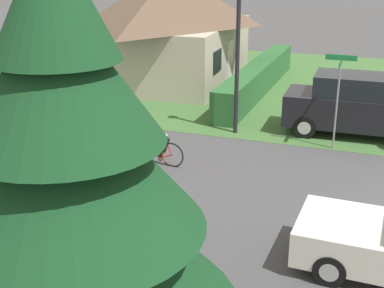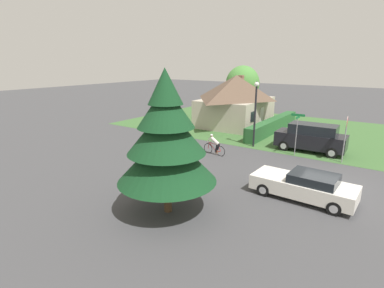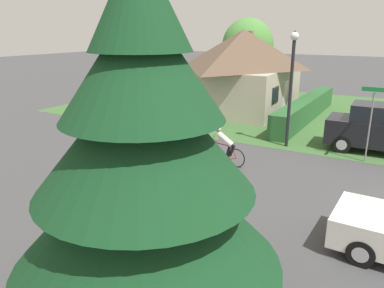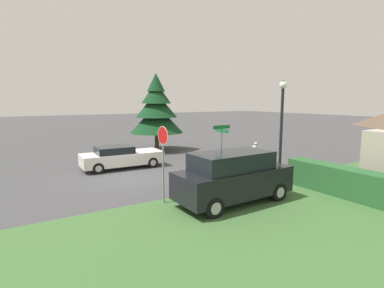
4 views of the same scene
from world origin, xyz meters
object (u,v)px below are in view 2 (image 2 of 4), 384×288
cyclist (214,145)px  street_lamp (256,106)px  cottage_house (236,99)px  parked_suv_right (311,138)px  stop_sign (346,130)px  sedan_left_lane (304,186)px  street_name_sign (297,127)px  deciduous_tree_right (242,83)px  conifer_tall_near (166,139)px

cyclist → street_lamp: (3.45, -1.39, 2.44)m
cottage_house → parked_suv_right: 10.41m
cyclist → parked_suv_right: size_ratio=0.38×
stop_sign → sedan_left_lane: bearing=-10.0°
cyclist → street_name_sign: street_name_sign is taller
street_name_sign → deciduous_tree_right: deciduous_tree_right is taller
conifer_tall_near → sedan_left_lane: bearing=-44.2°
cottage_house → street_lamp: size_ratio=1.76×
stop_sign → deciduous_tree_right: (12.22, 13.04, 1.64)m
conifer_tall_near → deciduous_tree_right: conifer_tall_near is taller
stop_sign → conifer_tall_near: 12.49m
street_lamp → deciduous_tree_right: deciduous_tree_right is taller
sedan_left_lane → cyclist: 7.87m
sedan_left_lane → conifer_tall_near: (-4.60, 4.47, 2.56)m
cottage_house → street_lamp: cottage_house is taller
sedan_left_lane → cyclist: size_ratio=2.63×
cottage_house → street_lamp: (-6.53, -4.92, 0.55)m
sedan_left_lane → deciduous_tree_right: 22.95m
cottage_house → cyclist: bearing=-162.7°
cottage_house → street_lamp: bearing=-145.2°
street_name_sign → conifer_tall_near: 11.43m
conifer_tall_near → stop_sign: bearing=-23.8°
cyclist → deciduous_tree_right: 16.66m
sedan_left_lane → deciduous_tree_right: size_ratio=0.81×
cottage_house → cyclist: 10.75m
street_name_sign → conifer_tall_near: (-11.17, 2.08, 1.22)m
street_lamp → street_name_sign: bearing=-97.8°
cottage_house → cyclist: size_ratio=4.82×
cyclist → conifer_tall_near: conifer_tall_near is taller
cottage_house → street_name_sign: cottage_house is taller
cyclist → stop_sign: 8.35m
stop_sign → street_lamp: size_ratio=0.61×
cottage_house → sedan_left_lane: size_ratio=1.83×
stop_sign → deciduous_tree_right: size_ratio=0.52×
stop_sign → cottage_house: bearing=-126.7°
deciduous_tree_right → parked_suv_right: bearing=-135.3°
parked_suv_right → street_lamp: bearing=15.0°
street_lamp → cyclist: bearing=158.0°
sedan_left_lane → stop_sign: (6.78, -0.55, 1.47)m
parked_suv_right → stop_sign: stop_sign is taller
street_name_sign → sedan_left_lane: bearing=-160.0°
parked_suv_right → street_lamp: 4.54m
cottage_house → sedan_left_lane: 17.28m
cyclist → street_lamp: street_lamp is taller
cyclist → sedan_left_lane: bearing=158.4°
stop_sign → street_name_sign: (-0.21, 2.94, -0.13)m
parked_suv_right → street_name_sign: size_ratio=1.65×
cyclist → parked_suv_right: parked_suv_right is taller
stop_sign → street_lamp: street_lamp is taller
stop_sign → conifer_tall_near: size_ratio=0.50×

